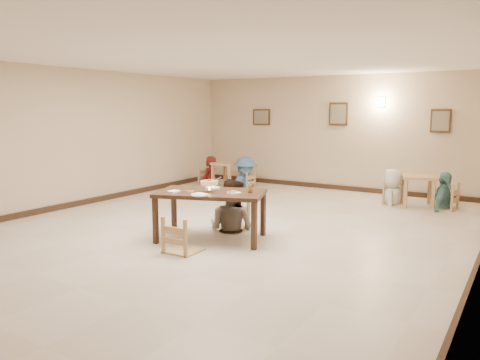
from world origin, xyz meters
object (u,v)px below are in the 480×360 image
Objects in this scene: curry_warmer at (209,183)px; bg_diner_a at (209,156)px; main_diner at (231,179)px; bg_chair_ll at (209,167)px; bg_chair_rr at (445,185)px; bg_chair_rl at (393,184)px; main_table at (211,196)px; bg_table_right at (418,182)px; bg_diner_b at (245,157)px; drink_glass at (250,188)px; chair_far at (233,203)px; bg_diner_d at (446,172)px; chair_near at (183,218)px; bg_table_left at (227,167)px; bg_chair_lr at (245,172)px; bg_diner_c at (394,169)px.

curry_warmer is 5.61m from bg_diner_a.
bg_chair_ll is (-3.20, 3.79, -0.40)m from main_diner.
bg_chair_rr is (6.11, 0.09, 0.02)m from bg_chair_ll.
bg_chair_ll is 1.13× the size of bg_chair_rl.
main_table reaches higher than bg_table_right.
bg_diner_b is at bearing 90.08° from bg_diner_a.
bg_table_right is (2.37, 3.89, -0.36)m from main_diner.
bg_chair_rr is at bearing 62.59° from drink_glass.
main_diner is at bearing 36.59° from bg_diner_a.
bg_chair_rl is at bearing 74.86° from drink_glass.
bg_chair_rl is 3.92m from bg_diner_b.
curry_warmer is at bearing -69.61° from chair_far.
bg_diner_d is at bearing -103.01° from bg_chair_rl.
chair_near is at bearing -107.34° from main_table.
bg_diner_b is at bearing 2.21° from bg_table_left.
bg_diner_d is (2.92, 3.78, 0.34)m from chair_far.
main_diner reaches higher than bg_chair_rl.
bg_chair_lr is 0.53× the size of bg_diner_a.
bg_diner_a reaches higher than bg_table_left.
bg_diner_a is 1.03× the size of bg_diner_d.
bg_diner_b is at bearing -97.13° from bg_diner_c.
bg_diner_d reaches higher than bg_chair_rr.
bg_diner_c is at bearing 96.07° from bg_chair_lr.
main_diner is 4.40m from bg_chair_lr.
bg_diner_c is 1.00× the size of bg_diner_d.
main_table is 5.06m from bg_diner_b.
bg_diner_a is (0.00, 0.00, 0.31)m from bg_chair_ll.
drink_glass is 0.18× the size of bg_chair_rl.
bg_diner_d reaches higher than curry_warmer.
bg_chair_rl is at bearing 87.27° from bg_diner_a.
bg_chair_rr reaches higher than bg_table_left.
chair_near is 0.63× the size of bg_diner_a.
bg_chair_lr is at bearing 2.21° from bg_table_left.
bg_chair_rl is at bearing 49.17° from main_table.
bg_table_left is (-2.72, 4.60, -0.40)m from curry_warmer.
main_table is at bearing -59.24° from bg_table_left.
bg_diner_d is (2.91, 3.88, -0.11)m from main_diner.
main_diner reaches higher than bg_diner_a.
chair_near is (0.03, -0.76, -0.20)m from main_table.
main_diner is 4.85m from bg_diner_d.
drink_glass is (0.58, 0.30, -0.07)m from curry_warmer.
bg_diner_b is 4.98m from bg_diner_d.
curry_warmer is (0.01, -0.04, 0.23)m from main_table.
main_diner is at bearing 34.18° from bg_chair_lr.
main_diner is 4.28m from bg_diner_c.
bg_table_right is 0.98× the size of bg_chair_lr.
main_table is 0.85m from chair_far.
bg_diner_d reaches higher than bg_chair_ll.
curry_warmer is 4.95m from bg_diner_c.
bg_chair_rl reaches higher than bg_table_right.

